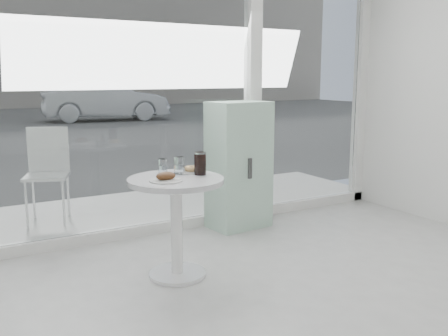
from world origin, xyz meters
TOP-DOWN VIEW (x-y plane):
  - storefront at (0.07, 3.00)m, footprint 5.00×0.14m
  - main_table at (-0.50, 1.90)m, footprint 0.72×0.72m
  - patio_deck at (0.00, 3.80)m, footprint 5.60×1.60m
  - street at (0.00, 16.00)m, footprint 40.00×24.00m
  - mint_cabinet at (0.59, 2.76)m, footprint 0.62×0.45m
  - patio_chair at (-1.07, 3.81)m, footprint 0.53×0.53m
  - car_silver at (3.10, 15.52)m, footprint 4.37×2.06m
  - plate_fritter at (-0.61, 1.82)m, footprint 0.24×0.24m
  - plate_donut at (-0.30, 2.03)m, footprint 0.20×0.20m
  - water_tumbler_a at (-0.51, 2.12)m, footprint 0.07×0.07m
  - water_tumbler_b at (-0.41, 2.04)m, footprint 0.08×0.08m
  - cola_glass at (-0.28, 1.92)m, footprint 0.09×0.09m

SIDE VIEW (x-z plane):
  - street at x=0.00m, z-range 0.00..0.00m
  - patio_deck at x=0.00m, z-range 0.00..0.05m
  - main_table at x=-0.50m, z-range 0.17..0.94m
  - patio_chair at x=-1.07m, z-range 0.12..1.07m
  - mint_cabinet at x=0.59m, z-range 0.00..1.27m
  - car_silver at x=3.10m, z-range 0.00..1.38m
  - plate_donut at x=-0.30m, z-range 0.76..0.82m
  - plate_fritter at x=-0.61m, z-range 0.76..0.83m
  - water_tumbler_a at x=-0.51m, z-range 0.76..0.88m
  - water_tumbler_b at x=-0.41m, z-range 0.76..0.90m
  - cola_glass at x=-0.28m, z-range 0.77..0.94m
  - storefront at x=0.07m, z-range 0.21..3.21m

